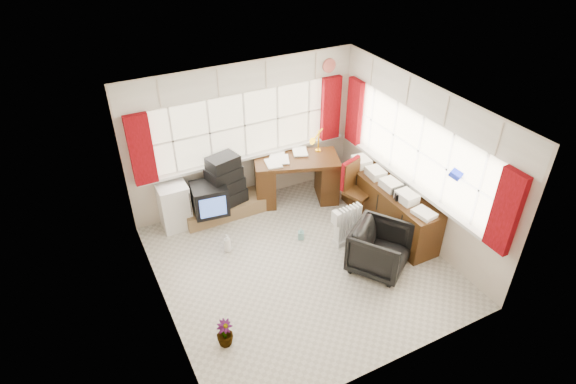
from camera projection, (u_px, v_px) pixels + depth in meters
name	position (u px, v px, depth m)	size (l,w,h in m)	color
ground	(301.00, 265.00, 7.20)	(4.00, 4.00, 0.00)	beige
room_walls	(302.00, 180.00, 6.37)	(4.00, 4.00, 4.00)	beige
window_back	(247.00, 153.00, 8.12)	(3.70, 0.12, 3.60)	#FDF0C8
window_right	(412.00, 180.00, 7.42)	(0.12, 3.70, 3.60)	#FDF0C8
curtains	(326.00, 140.00, 7.43)	(3.83, 3.83, 1.15)	maroon
overhead_cabinets	(330.00, 89.00, 7.05)	(3.98, 3.98, 0.48)	white
desk	(296.00, 177.00, 8.41)	(1.59, 1.15, 0.86)	#452310
desk_lamp	(319.00, 135.00, 8.26)	(0.18, 0.16, 0.44)	#FFB90A
task_chair	(354.00, 187.00, 7.96)	(0.56, 0.58, 1.04)	black
office_chair	(380.00, 249.00, 6.96)	(0.77, 0.79, 0.72)	black
radiator	(347.00, 228.00, 7.52)	(0.45, 0.20, 0.66)	white
credenza	(389.00, 206.00, 7.79)	(0.50, 2.00, 0.85)	#452310
file_tray	(401.00, 192.00, 7.39)	(0.27, 0.34, 0.11)	black
tv_bench	(225.00, 208.00, 8.20)	(1.40, 0.50, 0.25)	olive
crt_tv	(210.00, 199.00, 7.78)	(0.61, 0.58, 0.50)	black
hifi_stack	(225.00, 182.00, 7.90)	(0.73, 0.56, 0.89)	black
mini_fridge	(174.00, 206.00, 7.80)	(0.47, 0.48, 0.79)	white
spray_bottle_a	(227.00, 243.00, 7.39)	(0.12, 0.12, 0.31)	white
spray_bottle_b	(301.00, 234.00, 7.66)	(0.09, 0.09, 0.20)	#86C7C2
flower_vase	(225.00, 333.00, 5.90)	(0.21, 0.21, 0.38)	black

